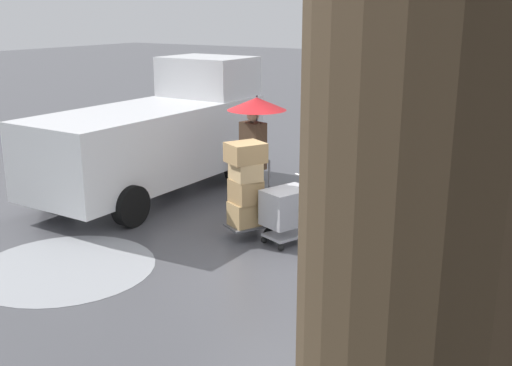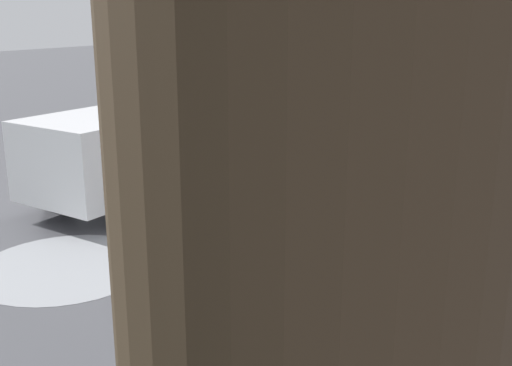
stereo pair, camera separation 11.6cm
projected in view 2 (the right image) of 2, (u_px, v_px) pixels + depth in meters
The scene contains 8 objects.
ground_plane at pixel (287, 252), 9.43m from camera, with size 90.00×90.00×0.00m, color #4C4C51.
slush_patch_under_van at pixel (65, 266), 8.90m from camera, with size 2.57×2.57×0.01m, color #999BA0.
cargo_van_parked_right at pixel (161, 134), 12.30m from camera, with size 2.25×5.36×2.60m.
shopping_cart_vendor at pixel (288, 209), 9.65m from camera, with size 0.80×0.96×1.02m.
hand_dolly_boxes at pixel (246, 184), 9.77m from camera, with size 0.77×0.86×1.58m.
pedestrian_pink_side at pixel (256, 127), 10.83m from camera, with size 1.04×1.04×2.15m.
pedestrian_black_side at pixel (405, 158), 8.55m from camera, with size 1.04×1.04×2.15m.
pedestrian_white_side at pixel (338, 130), 10.54m from camera, with size 1.04×1.04×2.15m.
Camera 2 is at (-4.38, 7.64, 3.58)m, focal length 43.26 mm.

